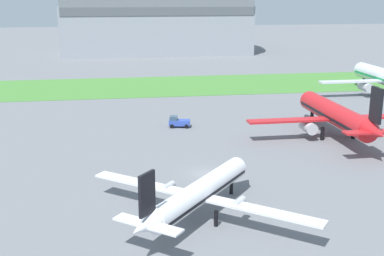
{
  "coord_description": "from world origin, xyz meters",
  "views": [
    {
      "loc": [
        -11.23,
        -60.04,
        22.5
      ],
      "look_at": [
        0.07,
        11.57,
        3.0
      ],
      "focal_mm": 47.06,
      "sensor_mm": 36.0,
      "label": 1
    }
  ],
  "objects": [
    {
      "name": "airplane_foreground_turboprop",
      "position": [
        -3.08,
        -13.0,
        2.87
      ],
      "size": [
        21.3,
        19.04,
        7.84
      ],
      "rotation": [
        0.0,
        0.0,
        0.89
      ],
      "color": "white",
      "rests_on": "ground_plane"
    },
    {
      "name": "grass_taxiway_strip",
      "position": [
        0.0,
        63.69,
        0.04
      ],
      "size": [
        360.0,
        28.0,
        0.08
      ],
      "primitive_type": "cube",
      "color": "#478438",
      "rests_on": "ground_plane"
    },
    {
      "name": "pushback_tug_near_gate",
      "position": [
        -0.41,
        23.61,
        0.91
      ],
      "size": [
        3.88,
        2.64,
        1.95
      ],
      "rotation": [
        0.0,
        0.0,
        2.94
      ],
      "color": "#334FB2",
      "rests_on": "ground_plane"
    },
    {
      "name": "hangar_distant",
      "position": [
        5.65,
        135.21,
        16.63
      ],
      "size": [
        69.95,
        31.07,
        36.27
      ],
      "color": "#9399A3",
      "rests_on": "ground_plane"
    },
    {
      "name": "ground_plane",
      "position": [
        0.0,
        0.0,
        0.0
      ],
      "size": [
        600.0,
        600.0,
        0.0
      ],
      "primitive_type": "plane",
      "color": "slate"
    },
    {
      "name": "airplane_midfield_jet",
      "position": [
        23.61,
        13.12,
        3.71
      ],
      "size": [
        29.06,
        28.46,
        10.29
      ],
      "rotation": [
        0.0,
        0.0,
        1.58
      ],
      "color": "red",
      "rests_on": "ground_plane"
    }
  ]
}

